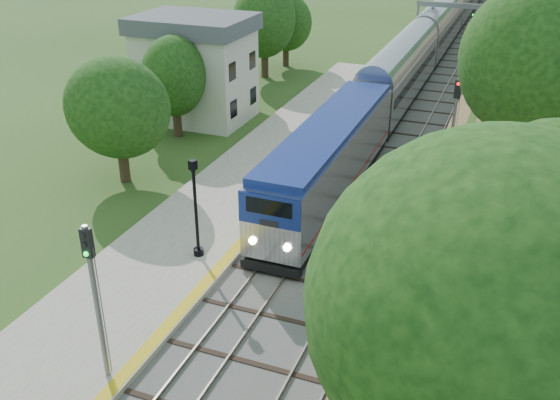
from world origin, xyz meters
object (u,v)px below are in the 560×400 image
at_px(lamppost_far, 196,214).
at_px(signal_farside, 454,121).
at_px(station_building, 196,68).
at_px(train, 450,16).
at_px(signal_gantry, 457,17).
at_px(signal_platform, 94,288).

xyz_separation_m(lamppost_far, signal_farside, (9.98, 13.29, 1.57)).
relative_size(station_building, train, 0.07).
height_order(station_building, lamppost_far, station_building).
bearing_deg(lamppost_far, signal_gantry, 81.92).
bearing_deg(signal_platform, train, 87.56).
xyz_separation_m(train, signal_farside, (6.20, -46.16, 1.90)).
relative_size(signal_gantry, signal_farside, 1.27).
height_order(station_building, train, station_building).
xyz_separation_m(signal_gantry, signal_farside, (3.73, -30.77, -0.64)).
height_order(signal_gantry, signal_platform, signal_platform).
distance_m(station_building, lamppost_far, 21.68).
distance_m(lamppost_far, signal_platform, 8.87).
bearing_deg(station_building, signal_gantry, 56.62).
bearing_deg(signal_farside, train, 97.65).
height_order(train, signal_platform, signal_platform).
xyz_separation_m(station_building, lamppost_far, (10.22, -19.06, -1.49)).
distance_m(station_building, signal_farside, 21.01).
distance_m(signal_gantry, lamppost_far, 44.55).
bearing_deg(train, station_building, -109.12).
bearing_deg(lamppost_far, signal_farside, 53.09).
xyz_separation_m(station_building, train, (14.00, 40.38, -1.81)).
height_order(signal_gantry, lamppost_far, signal_gantry).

